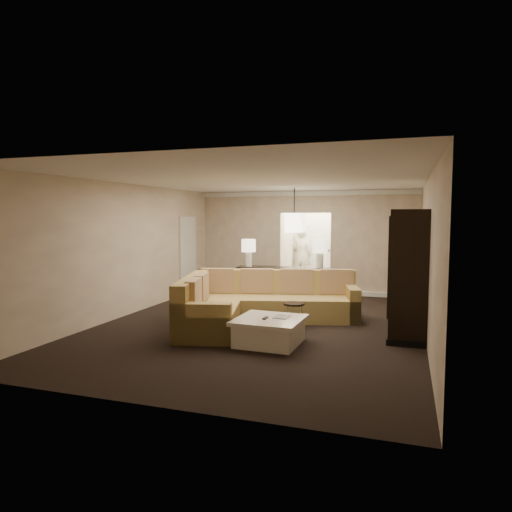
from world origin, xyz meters
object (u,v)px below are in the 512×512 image
(armoire, at_px, (408,276))
(drink_table, at_px, (294,310))
(sectional_sofa, at_px, (254,303))
(console_table, at_px, (284,281))
(person, at_px, (301,253))
(coffee_table, at_px, (269,331))

(armoire, relative_size, drink_table, 4.51)
(sectional_sofa, distance_m, drink_table, 0.89)
(console_table, bearing_deg, person, 86.95)
(coffee_table, bearing_deg, drink_table, 82.53)
(sectional_sofa, bearing_deg, person, 78.17)
(console_table, bearing_deg, armoire, -47.21)
(person, bearing_deg, console_table, 86.69)
(sectional_sofa, bearing_deg, drink_table, -29.62)
(sectional_sofa, bearing_deg, console_table, 75.41)
(sectional_sofa, bearing_deg, coffee_table, -76.80)
(sectional_sofa, relative_size, coffee_table, 3.14)
(armoire, xyz_separation_m, drink_table, (-2.02, -0.15, -0.71))
(coffee_table, distance_m, drink_table, 1.13)
(console_table, height_order, armoire, armoire)
(sectional_sofa, height_order, person, person)
(drink_table, bearing_deg, person, 101.34)
(console_table, xyz_separation_m, drink_table, (0.86, -2.50, -0.17))
(armoire, height_order, drink_table, armoire)
(drink_table, height_order, person, person)
(console_table, relative_size, armoire, 1.04)
(sectional_sofa, xyz_separation_m, coffee_table, (0.71, -1.35, -0.18))
(coffee_table, relative_size, armoire, 0.50)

